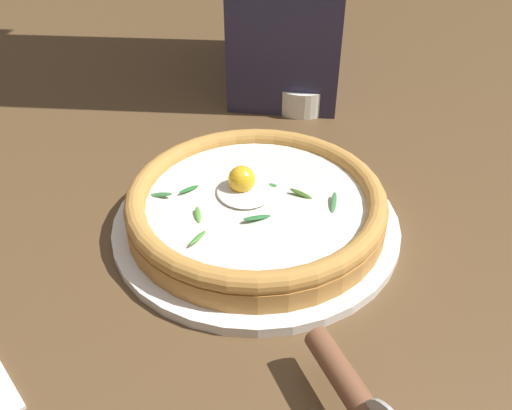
# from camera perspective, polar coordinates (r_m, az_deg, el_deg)

# --- Properties ---
(ground_plane) EXTENTS (2.40, 2.40, 0.03)m
(ground_plane) POSITION_cam_1_polar(r_m,az_deg,el_deg) (0.66, -0.48, -2.99)
(ground_plane) COLOR brown
(ground_plane) RESTS_ON ground
(pizza_plate) EXTENTS (0.34, 0.34, 0.01)m
(pizza_plate) POSITION_cam_1_polar(r_m,az_deg,el_deg) (0.64, -0.00, -1.87)
(pizza_plate) COLOR white
(pizza_plate) RESTS_ON ground
(pizza) EXTENTS (0.30, 0.30, 0.06)m
(pizza) POSITION_cam_1_polar(r_m,az_deg,el_deg) (0.62, -0.02, 0.15)
(pizza) COLOR #C3863F
(pizza) RESTS_ON pizza_plate
(side_bowl) EXTENTS (0.10, 0.10, 0.04)m
(side_bowl) POSITION_cam_1_polar(r_m,az_deg,el_deg) (0.90, 4.91, 11.51)
(side_bowl) COLOR white
(side_bowl) RESTS_ON ground
(pizza_cutter) EXTENTS (0.15, 0.07, 0.08)m
(pizza_cutter) POSITION_cam_1_polar(r_m,az_deg,el_deg) (0.45, 10.63, -19.48)
(pizza_cutter) COLOR silver
(pizza_cutter) RESTS_ON ground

